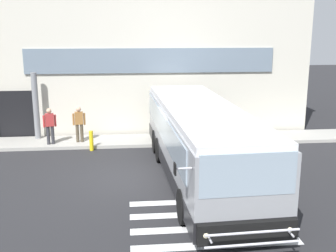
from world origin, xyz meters
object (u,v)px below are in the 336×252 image
Objects in this scene: passenger_near_column at (50,124)px; entry_support_column at (36,106)px; passenger_by_doorway at (79,123)px; bus_main_foreground at (199,143)px; safety_bollard_yellow at (91,141)px.

entry_support_column is at bearing 126.07° from passenger_near_column.
passenger_by_doorway is (1.29, 0.26, 0.00)m from passenger_near_column.
bus_main_foreground is (6.90, -5.72, -0.41)m from entry_support_column.
passenger_by_doorway is (2.09, -0.84, -0.66)m from entry_support_column.
safety_bollard_yellow is (-4.20, 3.92, -0.88)m from bus_main_foreground.
entry_support_column is 1.90× the size of passenger_by_doorway.
passenger_by_doorway is at bearing 11.55° from passenger_near_column.
safety_bollard_yellow is (2.70, -1.80, -1.29)m from entry_support_column.
passenger_near_column is 1.86× the size of safety_bollard_yellow.
passenger_near_column is 2.12m from safety_bollard_yellow.
passenger_near_column is at bearing 142.87° from bus_main_foreground.
bus_main_foreground is 12.39× the size of safety_bollard_yellow.
entry_support_column reaches higher than passenger_by_doorway.
entry_support_column is 2.34m from passenger_by_doorway.
safety_bollard_yellow is (0.61, -0.96, -0.63)m from passenger_by_doorway.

